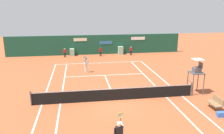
{
  "coord_description": "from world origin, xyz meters",
  "views": [
    {
      "loc": [
        -2.62,
        -15.49,
        6.79
      ],
      "look_at": [
        0.77,
        6.55,
        0.8
      ],
      "focal_mm": 36.44,
      "sensor_mm": 36.0,
      "label": 1
    }
  ],
  "objects_px": {
    "player_bench": "(216,102)",
    "ball_kid_right_post": "(65,52)",
    "umpire_chair": "(197,71)",
    "player_on_baseline": "(86,63)",
    "ball_kid_left_post": "(131,50)",
    "player_near_side": "(119,134)",
    "tennis_ball_near_service_line": "(142,73)",
    "ball_kid_centre_post": "(100,51)"
  },
  "relations": [
    {
      "from": "player_on_baseline",
      "to": "ball_kid_right_post",
      "type": "xyz_separation_m",
      "value": [
        -2.57,
        7.79,
        -0.26
      ]
    },
    {
      "from": "tennis_ball_near_service_line",
      "to": "player_on_baseline",
      "type": "bearing_deg",
      "value": 168.47
    },
    {
      "from": "umpire_chair",
      "to": "tennis_ball_near_service_line",
      "type": "xyz_separation_m",
      "value": [
        -2.66,
        6.15,
        -1.81
      ]
    },
    {
      "from": "player_bench",
      "to": "ball_kid_right_post",
      "type": "relative_size",
      "value": 0.94
    },
    {
      "from": "ball_kid_right_post",
      "to": "ball_kid_centre_post",
      "type": "bearing_deg",
      "value": 172.68
    },
    {
      "from": "player_on_baseline",
      "to": "player_bench",
      "type": "bearing_deg",
      "value": 116.2
    },
    {
      "from": "umpire_chair",
      "to": "player_near_side",
      "type": "xyz_separation_m",
      "value": [
        -7.41,
        -6.51,
        -0.91
      ]
    },
    {
      "from": "umpire_chair",
      "to": "ball_kid_left_post",
      "type": "distance_m",
      "value": 15.25
    },
    {
      "from": "player_near_side",
      "to": "player_bench",
      "type": "bearing_deg",
      "value": 20.79
    },
    {
      "from": "player_on_baseline",
      "to": "ball_kid_right_post",
      "type": "distance_m",
      "value": 8.21
    },
    {
      "from": "umpire_chair",
      "to": "player_on_baseline",
      "type": "distance_m",
      "value": 11.16
    },
    {
      "from": "ball_kid_centre_post",
      "to": "tennis_ball_near_service_line",
      "type": "xyz_separation_m",
      "value": [
        3.39,
        -8.96,
        -0.71
      ]
    },
    {
      "from": "umpire_chair",
      "to": "ball_kid_centre_post",
      "type": "bearing_deg",
      "value": 21.84
    },
    {
      "from": "tennis_ball_near_service_line",
      "to": "player_bench",
      "type": "bearing_deg",
      "value": -74.51
    },
    {
      "from": "umpire_chair",
      "to": "ball_kid_centre_post",
      "type": "distance_m",
      "value": 16.32
    },
    {
      "from": "player_on_baseline",
      "to": "ball_kid_right_post",
      "type": "bearing_deg",
      "value": -84.2
    },
    {
      "from": "ball_kid_left_post",
      "to": "tennis_ball_near_service_line",
      "type": "xyz_separation_m",
      "value": [
        -0.96,
        -8.96,
        -0.68
      ]
    },
    {
      "from": "player_near_side",
      "to": "ball_kid_right_post",
      "type": "distance_m",
      "value": 21.91
    },
    {
      "from": "ball_kid_centre_post",
      "to": "tennis_ball_near_service_line",
      "type": "relative_size",
      "value": 18.94
    },
    {
      "from": "ball_kid_right_post",
      "to": "ball_kid_left_post",
      "type": "bearing_deg",
      "value": 172.68
    },
    {
      "from": "player_near_side",
      "to": "tennis_ball_near_service_line",
      "type": "bearing_deg",
      "value": 64.48
    },
    {
      "from": "player_near_side",
      "to": "player_on_baseline",
      "type": "bearing_deg",
      "value": 89.04
    },
    {
      "from": "player_on_baseline",
      "to": "ball_kid_centre_post",
      "type": "distance_m",
      "value": 8.14
    },
    {
      "from": "player_on_baseline",
      "to": "player_near_side",
      "type": "height_order",
      "value": "player_on_baseline"
    },
    {
      "from": "ball_kid_centre_post",
      "to": "tennis_ball_near_service_line",
      "type": "height_order",
      "value": "ball_kid_centre_post"
    },
    {
      "from": "player_bench",
      "to": "player_on_baseline",
      "type": "relative_size",
      "value": 0.64
    },
    {
      "from": "umpire_chair",
      "to": "player_near_side",
      "type": "height_order",
      "value": "umpire_chair"
    },
    {
      "from": "player_bench",
      "to": "ball_kid_right_post",
      "type": "distance_m",
      "value": 21.1
    },
    {
      "from": "player_near_side",
      "to": "tennis_ball_near_service_line",
      "type": "xyz_separation_m",
      "value": [
        4.75,
        12.67,
        -0.9
      ]
    },
    {
      "from": "player_near_side",
      "to": "ball_kid_left_post",
      "type": "xyz_separation_m",
      "value": [
        5.71,
        21.62,
        -0.21
      ]
    },
    {
      "from": "player_bench",
      "to": "ball_kid_left_post",
      "type": "distance_m",
      "value": 18.18
    },
    {
      "from": "umpire_chair",
      "to": "player_near_side",
      "type": "relative_size",
      "value": 1.58
    },
    {
      "from": "umpire_chair",
      "to": "ball_kid_right_post",
      "type": "bearing_deg",
      "value": 35.93
    },
    {
      "from": "ball_kid_right_post",
      "to": "tennis_ball_near_service_line",
      "type": "xyz_separation_m",
      "value": [
        8.29,
        -8.96,
        -0.69
      ]
    },
    {
      "from": "ball_kid_centre_post",
      "to": "player_on_baseline",
      "type": "bearing_deg",
      "value": 65.09
    },
    {
      "from": "ball_kid_right_post",
      "to": "ball_kid_centre_post",
      "type": "relative_size",
      "value": 0.98
    },
    {
      "from": "player_on_baseline",
      "to": "ball_kid_centre_post",
      "type": "bearing_deg",
      "value": -119.08
    },
    {
      "from": "ball_kid_right_post",
      "to": "player_near_side",
      "type": "bearing_deg",
      "value": 91.98
    },
    {
      "from": "player_bench",
      "to": "ball_kid_centre_post",
      "type": "xyz_separation_m",
      "value": [
        -5.93,
        18.11,
        0.23
      ]
    },
    {
      "from": "ball_kid_centre_post",
      "to": "ball_kid_left_post",
      "type": "distance_m",
      "value": 4.36
    },
    {
      "from": "player_near_side",
      "to": "ball_kid_left_post",
      "type": "relative_size",
      "value": 1.43
    },
    {
      "from": "umpire_chair",
      "to": "ball_kid_centre_post",
      "type": "relative_size",
      "value": 2.19
    }
  ]
}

